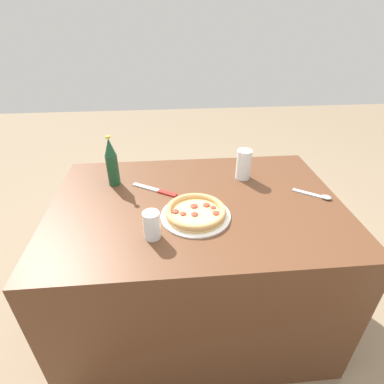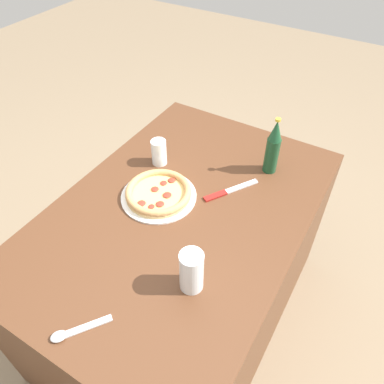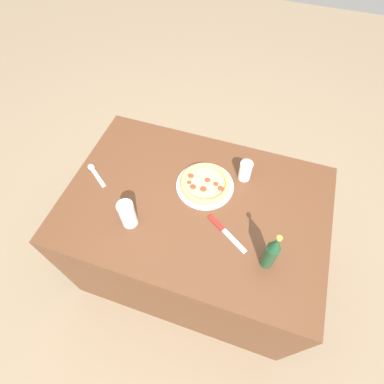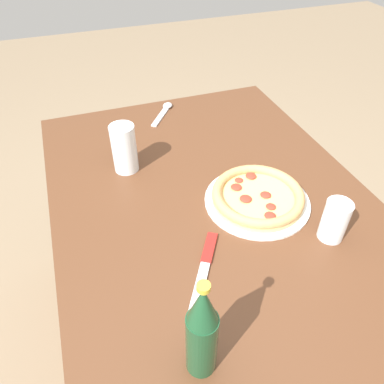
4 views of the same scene
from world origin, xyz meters
The scene contains 8 objects.
ground_plane centered at (0.00, 0.00, 0.00)m, with size 8.00×8.00×0.00m, color #847056.
table centered at (0.00, 0.00, 0.37)m, with size 1.29×0.87×0.75m.
pizza_veggie centered at (-0.02, -0.11, 0.77)m, with size 0.29×0.29×0.04m.
glass_cola centered at (0.25, 0.20, 0.82)m, with size 0.07×0.07×0.15m.
glass_water centered at (-0.19, -0.22, 0.80)m, with size 0.06×0.06×0.11m.
beer_bottle centered at (-0.38, 0.19, 0.86)m, with size 0.06×0.06×0.25m.
knife centered at (-0.18, 0.11, 0.75)m, with size 0.21×0.15×0.01m.
spoon centered at (0.56, -0.01, 0.75)m, with size 0.15×0.12×0.02m.
Camera 1 is at (-0.12, -1.10, 1.48)m, focal length 28.00 mm.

